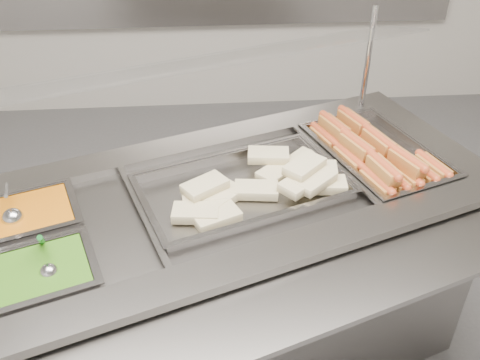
{
  "coord_description": "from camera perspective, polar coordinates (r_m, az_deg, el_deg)",
  "views": [
    {
      "loc": [
        -0.16,
        -1.02,
        1.77
      ],
      "look_at": [
        -0.05,
        0.33,
        0.83
      ],
      "focal_mm": 40.0,
      "sensor_mm": 36.0,
      "label": 1
    }
  ],
  "objects": [
    {
      "name": "pan_beans",
      "position": [
        1.69,
        -21.62,
        -4.22
      ],
      "size": [
        0.33,
        0.29,
        0.09
      ],
      "color": "gray",
      "rests_on": "steam_counter"
    },
    {
      "name": "tortilla_wraps",
      "position": [
        1.66,
        3.09,
        -0.31
      ],
      "size": [
        0.55,
        0.41,
        0.09
      ],
      "color": "beige",
      "rests_on": "pan_wraps"
    },
    {
      "name": "tray_rail",
      "position": [
        1.37,
        6.34,
        -12.72
      ],
      "size": [
        1.6,
        0.84,
        0.05
      ],
      "color": "gray",
      "rests_on": "steam_counter"
    },
    {
      "name": "serving_spoon",
      "position": [
        1.46,
        -19.83,
        -8.68
      ],
      "size": [
        0.08,
        0.15,
        0.13
      ],
      "color": "#BBBCC0",
      "rests_on": "pan_peas"
    },
    {
      "name": "steam_counter",
      "position": [
        1.91,
        -1.25,
        -10.8
      ],
      "size": [
        1.84,
        1.27,
        0.81
      ],
      "color": "slate",
      "rests_on": "ground"
    },
    {
      "name": "pan_hotdogs",
      "position": [
        1.92,
        14.21,
        2.22
      ],
      "size": [
        0.45,
        0.57,
        0.09
      ],
      "color": "gray",
      "rests_on": "steam_counter"
    },
    {
      "name": "sneeze_guard",
      "position": [
        1.65,
        -4.33,
        12.03
      ],
      "size": [
        1.48,
        0.75,
        0.4
      ],
      "color": "silver",
      "rests_on": "steam_counter"
    },
    {
      "name": "pan_wraps",
      "position": [
        1.68,
        0.28,
        -1.16
      ],
      "size": [
        0.7,
        0.55,
        0.06
      ],
      "color": "gray",
      "rests_on": "steam_counter"
    },
    {
      "name": "pan_peas",
      "position": [
        1.49,
        -20.53,
        -10.06
      ],
      "size": [
        0.33,
        0.29,
        0.09
      ],
      "color": "gray",
      "rests_on": "steam_counter"
    },
    {
      "name": "hotdogs_in_buns",
      "position": [
        1.88,
        13.92,
        3.0
      ],
      "size": [
        0.41,
        0.5,
        0.11
      ],
      "color": "#9D5620",
      "rests_on": "pan_hotdogs"
    },
    {
      "name": "ladle",
      "position": [
        1.66,
        -23.09,
        -3.63
      ],
      "size": [
        0.09,
        0.17,
        0.12
      ],
      "color": "#BBBCC0",
      "rests_on": "pan_beans"
    }
  ]
}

